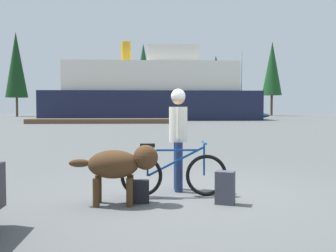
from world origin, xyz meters
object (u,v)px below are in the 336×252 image
(handbag_pannier, at_px, (139,192))
(sailboat_moored, at_px, (241,115))
(person_cyclist, at_px, (178,129))
(dog, at_px, (120,165))
(ferry_boat, at_px, (152,93))
(bicycle, at_px, (173,174))
(backpack, at_px, (225,188))

(handbag_pannier, height_order, sailboat_moored, sailboat_moored)
(person_cyclist, height_order, dog, person_cyclist)
(sailboat_moored, bearing_deg, ferry_boat, -174.56)
(handbag_pannier, bearing_deg, ferry_boat, 88.87)
(handbag_pannier, relative_size, ferry_boat, 0.01)
(ferry_boat, distance_m, sailboat_moored, 10.89)
(bicycle, bearing_deg, backpack, -35.50)
(dog, height_order, handbag_pannier, dog)
(backpack, bearing_deg, ferry_boat, 90.81)
(bicycle, distance_m, sailboat_moored, 40.61)
(person_cyclist, height_order, ferry_boat, ferry_boat)
(sailboat_moored, bearing_deg, backpack, -104.11)
(dog, bearing_deg, backpack, -2.00)
(person_cyclist, distance_m, handbag_pannier, 1.41)
(handbag_pannier, distance_m, ferry_boat, 38.67)
(backpack, height_order, sailboat_moored, sailboat_moored)
(dog, relative_size, sailboat_moored, 0.16)
(bicycle, distance_m, person_cyclist, 0.85)
(sailboat_moored, bearing_deg, handbag_pannier, -105.93)
(bicycle, distance_m, ferry_boat, 38.26)
(person_cyclist, xyz_separation_m, backpack, (0.63, -0.98, -0.84))
(dog, xyz_separation_m, handbag_pannier, (0.28, 0.09, -0.43))
(ferry_boat, bearing_deg, dog, -91.53)
(dog, relative_size, backpack, 2.67)
(bicycle, xyz_separation_m, ferry_boat, (0.20, 38.16, 2.72))
(person_cyclist, bearing_deg, dog, -135.67)
(person_cyclist, relative_size, ferry_boat, 0.08)
(bicycle, distance_m, dog, 0.99)
(person_cyclist, height_order, backpack, person_cyclist)
(backpack, xyz_separation_m, handbag_pannier, (-1.31, 0.14, -0.08))
(bicycle, distance_m, backpack, 0.93)
(dog, height_order, backpack, dog)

